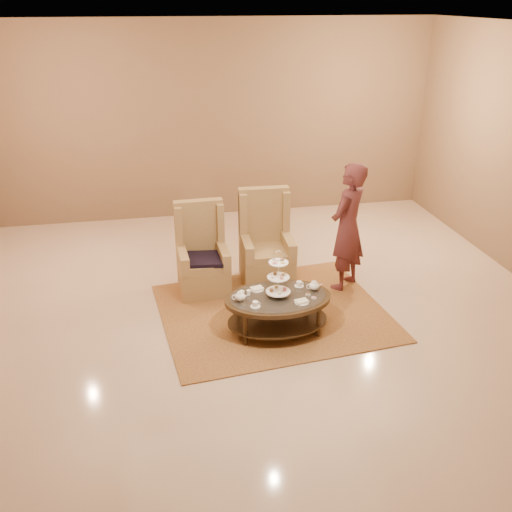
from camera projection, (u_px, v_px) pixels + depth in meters
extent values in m
plane|color=beige|center=(259.00, 317.00, 7.41)|extent=(8.00, 8.00, 0.00)
cube|color=silver|center=(259.00, 317.00, 7.41)|extent=(8.00, 8.00, 0.02)
cube|color=#89694A|center=(216.00, 121.00, 10.25)|extent=(8.00, 0.04, 3.50)
cube|color=#AD7C3D|center=(273.00, 312.00, 7.52)|extent=(3.10, 2.68, 0.02)
cylinder|color=black|center=(245.00, 330.00, 6.73)|extent=(0.05, 0.05, 0.43)
cylinder|color=black|center=(318.00, 321.00, 6.91)|extent=(0.05, 0.05, 0.43)
cylinder|color=black|center=(238.00, 310.00, 7.15)|extent=(0.05, 0.05, 0.43)
cylinder|color=black|center=(307.00, 303.00, 7.33)|extent=(0.05, 0.05, 0.43)
cylinder|color=silver|center=(278.00, 276.00, 6.81)|extent=(0.01, 0.01, 0.54)
torus|color=silver|center=(279.00, 256.00, 6.69)|extent=(0.14, 0.01, 0.14)
cylinder|color=white|center=(278.00, 291.00, 6.89)|extent=(0.31, 0.31, 0.01)
cylinder|color=white|center=(278.00, 277.00, 6.81)|extent=(0.27, 0.27, 0.01)
cylinder|color=white|center=(279.00, 262.00, 6.73)|extent=(0.24, 0.24, 0.01)
cylinder|color=#BD6161|center=(285.00, 289.00, 6.90)|extent=(0.04, 0.04, 0.03)
cylinder|color=tan|center=(276.00, 287.00, 6.95)|extent=(0.04, 0.04, 0.03)
cylinder|color=brown|center=(271.00, 290.00, 6.86)|extent=(0.04, 0.04, 0.03)
cylinder|color=beige|center=(280.00, 293.00, 6.81)|extent=(0.04, 0.04, 0.03)
ellipsoid|color=tan|center=(284.00, 274.00, 6.83)|extent=(0.05, 0.05, 0.03)
ellipsoid|color=brown|center=(275.00, 273.00, 6.86)|extent=(0.05, 0.05, 0.03)
ellipsoid|color=beige|center=(273.00, 277.00, 6.77)|extent=(0.05, 0.05, 0.03)
ellipsoid|color=#BD6161|center=(282.00, 278.00, 6.74)|extent=(0.05, 0.05, 0.03)
cube|color=brown|center=(282.00, 260.00, 6.77)|extent=(0.05, 0.03, 0.02)
cube|color=beige|center=(274.00, 260.00, 6.76)|extent=(0.05, 0.03, 0.02)
cube|color=#BD6161|center=(275.00, 263.00, 6.68)|extent=(0.05, 0.03, 0.02)
cube|color=tan|center=(283.00, 263.00, 6.68)|extent=(0.05, 0.03, 0.02)
ellipsoid|color=white|center=(240.00, 297.00, 6.78)|extent=(0.13, 0.13, 0.10)
cylinder|color=white|center=(240.00, 293.00, 6.76)|extent=(0.06, 0.06, 0.01)
sphere|color=white|center=(240.00, 292.00, 6.75)|extent=(0.02, 0.02, 0.02)
cone|color=white|center=(247.00, 296.00, 6.80)|extent=(0.08, 0.03, 0.06)
torus|color=white|center=(235.00, 297.00, 6.77)|extent=(0.07, 0.01, 0.07)
ellipsoid|color=white|center=(314.00, 286.00, 7.03)|extent=(0.13, 0.13, 0.10)
cylinder|color=white|center=(314.00, 282.00, 7.01)|extent=(0.06, 0.06, 0.01)
sphere|color=white|center=(314.00, 281.00, 7.00)|extent=(0.02, 0.02, 0.02)
cone|color=white|center=(320.00, 285.00, 7.04)|extent=(0.08, 0.03, 0.06)
torus|color=white|center=(309.00, 286.00, 7.02)|extent=(0.07, 0.01, 0.07)
cylinder|color=white|center=(255.00, 306.00, 6.68)|extent=(0.12, 0.12, 0.01)
cylinder|color=white|center=(255.00, 304.00, 6.67)|extent=(0.07, 0.07, 0.06)
torus|color=white|center=(259.00, 303.00, 6.68)|extent=(0.04, 0.01, 0.04)
cylinder|color=white|center=(299.00, 286.00, 7.15)|extent=(0.12, 0.12, 0.01)
cylinder|color=white|center=(299.00, 284.00, 7.14)|extent=(0.07, 0.07, 0.06)
torus|color=white|center=(302.00, 283.00, 7.14)|extent=(0.04, 0.01, 0.04)
cylinder|color=white|center=(257.00, 289.00, 7.06)|extent=(0.18, 0.18, 0.01)
cube|color=#F0E8CB|center=(257.00, 288.00, 7.06)|extent=(0.17, 0.14, 0.02)
cylinder|color=white|center=(302.00, 302.00, 6.77)|extent=(0.18, 0.18, 0.01)
cube|color=#F0E8CB|center=(302.00, 301.00, 6.76)|extent=(0.17, 0.14, 0.02)
cylinder|color=white|center=(248.00, 292.00, 6.93)|extent=(0.05, 0.05, 0.06)
cylinder|color=white|center=(314.00, 298.00, 6.86)|extent=(0.06, 0.06, 0.02)
cylinder|color=#BD6161|center=(314.00, 297.00, 6.85)|extent=(0.04, 0.04, 0.01)
cylinder|color=white|center=(308.00, 294.00, 6.94)|extent=(0.06, 0.06, 0.02)
cylinder|color=brown|center=(308.00, 294.00, 6.93)|extent=(0.04, 0.04, 0.01)
cylinder|color=white|center=(242.00, 291.00, 7.01)|extent=(0.06, 0.06, 0.02)
cylinder|color=beige|center=(242.00, 291.00, 7.00)|extent=(0.04, 0.04, 0.01)
cube|color=tan|center=(204.00, 278.00, 8.01)|extent=(0.70, 0.70, 0.41)
cube|color=tan|center=(204.00, 263.00, 7.86)|extent=(0.59, 0.59, 0.10)
cube|color=tan|center=(200.00, 242.00, 8.08)|extent=(0.68, 0.16, 1.25)
cube|color=tan|center=(178.00, 226.00, 7.87)|extent=(0.10, 0.22, 0.58)
cube|color=tan|center=(220.00, 222.00, 7.99)|extent=(0.10, 0.22, 0.58)
cube|color=tan|center=(183.00, 260.00, 7.77)|extent=(0.14, 0.61, 0.25)
cube|color=tan|center=(223.00, 256.00, 7.89)|extent=(0.14, 0.61, 0.25)
cube|color=black|center=(204.00, 259.00, 7.81)|extent=(0.58, 0.54, 0.06)
cube|color=tan|center=(267.00, 268.00, 8.26)|extent=(0.75, 0.75, 0.43)
cube|color=tan|center=(268.00, 253.00, 8.10)|extent=(0.63, 0.63, 0.10)
cube|color=tan|center=(264.00, 231.00, 8.34)|extent=(0.73, 0.17, 1.34)
cube|color=tan|center=(243.00, 214.00, 8.13)|extent=(0.11, 0.23, 0.62)
cube|color=tan|center=(285.00, 211.00, 8.22)|extent=(0.11, 0.23, 0.62)
cube|color=tan|center=(247.00, 249.00, 8.03)|extent=(0.15, 0.65, 0.27)
cube|color=tan|center=(288.00, 246.00, 8.11)|extent=(0.15, 0.65, 0.27)
imported|color=#582628|center=(348.00, 227.00, 7.83)|extent=(0.78, 0.77, 1.82)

